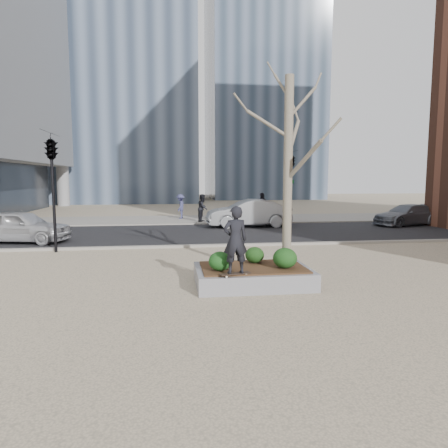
{
  "coord_description": "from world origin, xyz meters",
  "views": [
    {
      "loc": [
        -1.12,
        -10.14,
        2.8
      ],
      "look_at": [
        0.5,
        2.0,
        1.4
      ],
      "focal_mm": 32.0,
      "sensor_mm": 36.0,
      "label": 1
    }
  ],
  "objects": [
    {
      "name": "traffic_light_far",
      "position": [
        6.5,
        14.6,
        2.25
      ],
      "size": [
        0.6,
        2.48,
        4.5
      ],
      "primitive_type": null,
      "color": "black",
      "rests_on": "ground"
    },
    {
      "name": "sycamore_tree",
      "position": [
        2.0,
        0.3,
        3.79
      ],
      "size": [
        2.8,
        2.8,
        6.6
      ],
      "primitive_type": null,
      "color": "gray",
      "rests_on": "planter_mulch"
    },
    {
      "name": "shrub_left",
      "position": [
        0.08,
        -0.37,
        0.73
      ],
      "size": [
        0.57,
        0.57,
        0.49
      ],
      "primitive_type": "ellipsoid",
      "color": "#144015",
      "rests_on": "planter_mulch"
    },
    {
      "name": "skateboarder",
      "position": [
        0.4,
        -0.82,
        1.34
      ],
      "size": [
        0.63,
        0.44,
        1.63
      ],
      "primitive_type": "imported",
      "rotation": [
        0.0,
        0.0,
        3.23
      ],
      "color": "black",
      "rests_on": "skateboard"
    },
    {
      "name": "car_third",
      "position": [
        12.83,
        11.89,
        0.64
      ],
      "size": [
        4.59,
        2.74,
        1.25
      ],
      "primitive_type": "imported",
      "rotation": [
        0.0,
        0.0,
        4.96
      ],
      "color": "slate",
      "rests_on": "street"
    },
    {
      "name": "far_sidewalk",
      "position": [
        0.0,
        17.0,
        0.01
      ],
      "size": [
        60.0,
        6.0,
        0.02
      ],
      "primitive_type": "cube",
      "color": "gray",
      "rests_on": "ground"
    },
    {
      "name": "ground",
      "position": [
        0.0,
        0.0,
        0.0
      ],
      "size": [
        120.0,
        120.0,
        0.0
      ],
      "primitive_type": "plane",
      "color": "tan",
      "rests_on": "ground"
    },
    {
      "name": "building_glass_a",
      "position": [
        -6.0,
        42.0,
        22.5
      ],
      "size": [
        16.0,
        16.0,
        45.0
      ],
      "primitive_type": "cube",
      "color": "slate",
      "rests_on": "ground"
    },
    {
      "name": "shrub_right",
      "position": [
        1.78,
        -0.3,
        0.75
      ],
      "size": [
        0.62,
        0.62,
        0.53
      ],
      "primitive_type": "ellipsoid",
      "color": "#113611",
      "rests_on": "planter_mulch"
    },
    {
      "name": "traffic_light_near",
      "position": [
        -5.5,
        5.6,
        2.25
      ],
      "size": [
        0.6,
        2.48,
        4.5
      ],
      "primitive_type": null,
      "color": "black",
      "rests_on": "ground"
    },
    {
      "name": "car_silver",
      "position": [
        3.3,
        12.37,
        0.81
      ],
      "size": [
        4.85,
        1.82,
        1.58
      ],
      "primitive_type": "imported",
      "rotation": [
        0.0,
        0.0,
        4.74
      ],
      "color": "gray",
      "rests_on": "street"
    },
    {
      "name": "police_car",
      "position": [
        -7.61,
        8.09,
        0.73
      ],
      "size": [
        4.42,
        2.5,
        1.42
      ],
      "primitive_type": "imported",
      "rotation": [
        0.0,
        0.0,
        1.36
      ],
      "color": "#B8B8BC",
      "rests_on": "street"
    },
    {
      "name": "planter",
      "position": [
        1.0,
        0.0,
        0.23
      ],
      "size": [
        3.0,
        2.0,
        0.45
      ],
      "primitive_type": "cube",
      "color": "gray",
      "rests_on": "ground"
    },
    {
      "name": "street",
      "position": [
        0.0,
        10.0,
        0.01
      ],
      "size": [
        60.0,
        8.0,
        0.02
      ],
      "primitive_type": "cube",
      "color": "black",
      "rests_on": "ground"
    },
    {
      "name": "pedestrian_c",
      "position": [
        4.7,
        14.84,
        0.96
      ],
      "size": [
        1.15,
        0.61,
        1.87
      ],
      "primitive_type": "imported",
      "rotation": [
        0.0,
        0.0,
        3.29
      ],
      "color": "black",
      "rests_on": "far_sidewalk"
    },
    {
      "name": "planter_mulch",
      "position": [
        1.0,
        0.0,
        0.47
      ],
      "size": [
        2.7,
        1.7,
        0.04
      ],
      "primitive_type": "cube",
      "color": "#382314",
      "rests_on": "planter"
    },
    {
      "name": "shrub_middle",
      "position": [
        1.14,
        0.43,
        0.71
      ],
      "size": [
        0.52,
        0.52,
        0.44
      ],
      "primitive_type": "ellipsoid",
      "color": "black",
      "rests_on": "planter_mulch"
    },
    {
      "name": "skateboard",
      "position": [
        0.4,
        -0.82,
        0.49
      ],
      "size": [
        0.81,
        0.4,
        0.08
      ],
      "primitive_type": null,
      "rotation": [
        0.0,
        0.0,
        0.27
      ],
      "color": "black",
      "rests_on": "planter"
    },
    {
      "name": "pedestrian_a",
      "position": [
        0.93,
        15.51,
        0.91
      ],
      "size": [
        0.96,
        1.06,
        1.77
      ],
      "primitive_type": "imported",
      "rotation": [
        0.0,
        0.0,
        1.17
      ],
      "color": "black",
      "rests_on": "far_sidewalk"
    },
    {
      "name": "building_glass_b",
      "position": [
        12.0,
        48.0,
        27.5
      ],
      "size": [
        15.0,
        15.0,
        55.0
      ],
      "primitive_type": "cube",
      "color": "slate",
      "rests_on": "ground"
    },
    {
      "name": "pedestrian_b",
      "position": [
        -0.46,
        17.64,
        0.87
      ],
      "size": [
        0.83,
        1.2,
        1.69
      ],
      "primitive_type": "imported",
      "rotation": [
        0.0,
        0.0,
        4.51
      ],
      "color": "navy",
      "rests_on": "far_sidewalk"
    }
  ]
}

